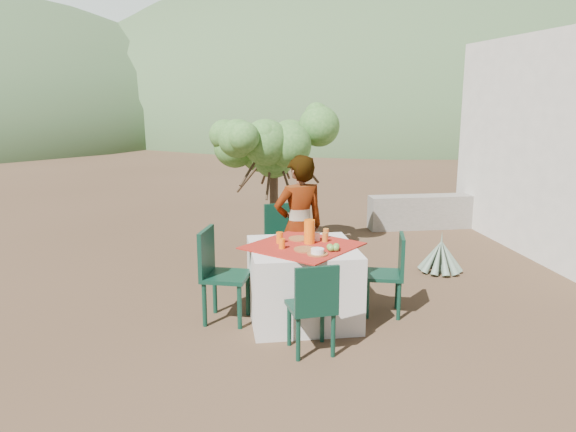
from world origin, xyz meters
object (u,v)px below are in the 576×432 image
at_px(person, 299,227).
at_px(agave, 441,257).
at_px(chair_far, 286,241).
at_px(table, 302,282).
at_px(shrub_tree, 277,152).
at_px(chair_near, 313,305).
at_px(juice_pitcher, 309,232).
at_px(chair_left, 218,270).
at_px(chair_right, 391,271).

distance_m(person, agave, 2.08).
xyz_separation_m(chair_far, agave, (2.00, 0.20, -0.33)).
height_order(table, shrub_tree, shrub_tree).
xyz_separation_m(chair_near, juice_pitcher, (0.12, 0.85, 0.42)).
bearing_deg(juice_pitcher, agave, 31.85).
bearing_deg(shrub_tree, person, -89.06).
bearing_deg(juice_pitcher, chair_far, 96.15).
xyz_separation_m(chair_far, shrub_tree, (0.07, 1.32, 0.90)).
bearing_deg(chair_far, table, -98.60).
xyz_separation_m(chair_left, person, (0.89, 0.56, 0.27)).
xyz_separation_m(chair_far, chair_near, (-0.01, -1.83, -0.07)).
bearing_deg(chair_right, person, -111.99).
height_order(chair_far, juice_pitcher, juice_pitcher).
distance_m(chair_right, person, 1.10).
height_order(chair_right, agave, chair_right).
height_order(chair_left, agave, chair_left).
height_order(shrub_tree, agave, shrub_tree).
relative_size(chair_far, chair_near, 1.16).
xyz_separation_m(chair_left, agave, (2.79, 1.16, -0.32)).
relative_size(person, juice_pitcher, 6.62).
bearing_deg(chair_far, shrub_tree, 76.94).
height_order(chair_left, person, person).
bearing_deg(table, chair_far, 91.54).
height_order(chair_far, agave, chair_far).
distance_m(chair_near, shrub_tree, 3.30).
relative_size(chair_far, person, 0.61).
relative_size(chair_left, person, 0.59).
bearing_deg(shrub_tree, table, -90.96).
xyz_separation_m(chair_left, juice_pitcher, (0.90, -0.02, 0.37)).
distance_m(chair_near, chair_right, 1.23).
distance_m(shrub_tree, agave, 2.55).
height_order(agave, juice_pitcher, juice_pitcher).
relative_size(shrub_tree, agave, 3.08).
distance_m(chair_far, chair_near, 1.83).
height_order(person, agave, person).
height_order(table, chair_far, chair_far).
xyz_separation_m(person, juice_pitcher, (0.01, -0.58, 0.09)).
xyz_separation_m(table, chair_far, (-0.03, 1.03, 0.15)).
distance_m(chair_right, agave, 1.65).
bearing_deg(chair_near, chair_right, -145.83).
height_order(chair_far, chair_left, chair_far).
bearing_deg(chair_right, table, -74.31).
relative_size(chair_near, shrub_tree, 0.46).
xyz_separation_m(agave, juice_pitcher, (-1.89, -1.18, 0.68)).
xyz_separation_m(table, chair_left, (-0.82, 0.08, 0.14)).
bearing_deg(juice_pitcher, person, 90.94).
bearing_deg(chair_left, table, -78.17).
bearing_deg(agave, juice_pitcher, -148.15).
bearing_deg(chair_right, chair_left, -77.02).
xyz_separation_m(table, chair_near, (-0.04, -0.79, 0.08)).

